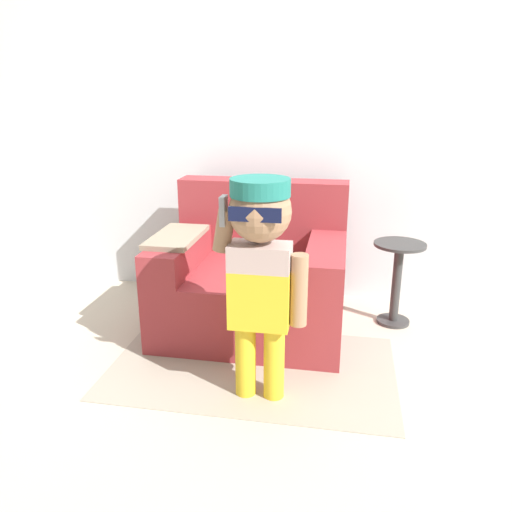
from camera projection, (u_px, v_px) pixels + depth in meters
The scene contains 6 objects.
ground_plane at pixel (259, 340), 2.97m from camera, with size 10.00×10.00×0.00m, color #BCB29E.
wall_back at pixel (281, 109), 3.33m from camera, with size 10.00×0.05×2.60m.
armchair at pixel (254, 277), 3.10m from camera, with size 1.12×0.93×0.87m.
person_child at pixel (261, 258), 2.22m from camera, with size 0.43×0.33×1.06m.
side_table at pixel (397, 276), 3.11m from camera, with size 0.32×0.32×0.53m.
rug at pixel (252, 366), 2.68m from camera, with size 1.51×0.92×0.01m.
Camera 1 is at (0.46, -2.63, 1.41)m, focal length 35.00 mm.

